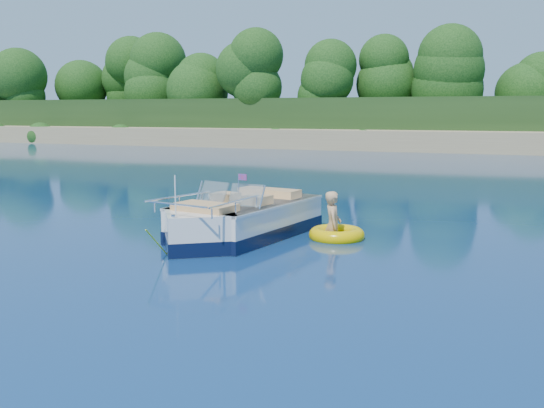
# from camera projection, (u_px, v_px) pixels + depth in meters

# --- Properties ---
(ground) EXTENTS (160.00, 160.00, 0.00)m
(ground) POSITION_uv_depth(u_px,v_px,m) (268.00, 275.00, 10.92)
(ground) COLOR #0B224D
(ground) RESTS_ON ground
(shoreline) EXTENTS (170.00, 59.00, 6.00)m
(shoreline) POSITION_uv_depth(u_px,v_px,m) (475.00, 128.00, 69.40)
(shoreline) COLOR #998259
(shoreline) RESTS_ON ground
(treeline) EXTENTS (150.00, 7.12, 8.19)m
(treeline) POSITION_uv_depth(u_px,v_px,m) (462.00, 78.00, 47.77)
(treeline) COLOR black
(treeline) RESTS_ON ground
(motorboat) EXTENTS (2.67, 5.63, 1.89)m
(motorboat) POSITION_uv_depth(u_px,v_px,m) (238.00, 223.00, 13.99)
(motorboat) COLOR silver
(motorboat) RESTS_ON ground
(tow_tube) EXTENTS (1.48, 1.48, 0.34)m
(tow_tube) POSITION_uv_depth(u_px,v_px,m) (337.00, 235.00, 14.02)
(tow_tube) COLOR #EBBE00
(tow_tube) RESTS_ON ground
(boy) EXTENTS (0.67, 0.96, 1.72)m
(boy) POSITION_uv_depth(u_px,v_px,m) (332.00, 238.00, 14.03)
(boy) COLOR tan
(boy) RESTS_ON ground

